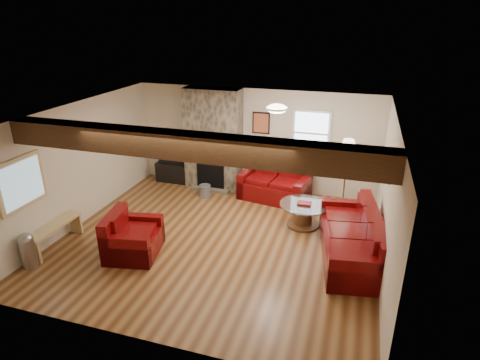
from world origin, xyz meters
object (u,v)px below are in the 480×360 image
object	(u,v)px
floor_lamp	(348,151)
loveseat	(275,182)
tv_cabinet	(176,172)
sofa_three	(351,236)
coffee_table	(304,215)
television	(175,154)
armchair_red	(133,234)

from	to	relation	value
floor_lamp	loveseat	bearing A→B (deg)	171.39
tv_cabinet	floor_lamp	world-z (taller)	floor_lamp
sofa_three	tv_cabinet	distance (m)	5.14
coffee_table	television	size ratio (longest dim) A/B	1.16
floor_lamp	television	bearing A→B (deg)	172.83
loveseat	coffee_table	bearing A→B (deg)	-42.96
coffee_table	armchair_red	bearing A→B (deg)	-144.74
sofa_three	armchair_red	distance (m)	3.92
armchair_red	floor_lamp	xyz separation A→B (m)	(3.53, 2.88, 1.03)
floor_lamp	armchair_red	bearing A→B (deg)	-140.85
armchair_red	floor_lamp	world-z (taller)	floor_lamp
loveseat	floor_lamp	xyz separation A→B (m)	(1.60, -0.24, 1.01)
armchair_red	television	distance (m)	3.52
tv_cabinet	loveseat	bearing A→B (deg)	-6.32
coffee_table	floor_lamp	world-z (taller)	floor_lamp
sofa_three	floor_lamp	world-z (taller)	floor_lamp
tv_cabinet	television	size ratio (longest dim) A/B	1.18
armchair_red	television	xyz separation A→B (m)	(-0.78, 3.42, 0.36)
sofa_three	television	distance (m)	5.15
sofa_three	coffee_table	bearing A→B (deg)	-143.12
coffee_table	floor_lamp	distance (m)	1.66
sofa_three	tv_cabinet	size ratio (longest dim) A/B	2.22
coffee_table	television	distance (m)	3.89
sofa_three	armchair_red	xyz separation A→B (m)	(-3.78, -1.05, -0.04)
floor_lamp	sofa_three	bearing A→B (deg)	-82.32
television	floor_lamp	xyz separation A→B (m)	(4.31, -0.54, 0.68)
coffee_table	tv_cabinet	distance (m)	3.86
armchair_red	floor_lamp	size ratio (longest dim) A/B	0.59
television	sofa_three	bearing A→B (deg)	-27.49
sofa_three	floor_lamp	xyz separation A→B (m)	(-0.25, 1.83, 1.00)
coffee_table	floor_lamp	size ratio (longest dim) A/B	0.60
armchair_red	tv_cabinet	size ratio (longest dim) A/B	0.97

